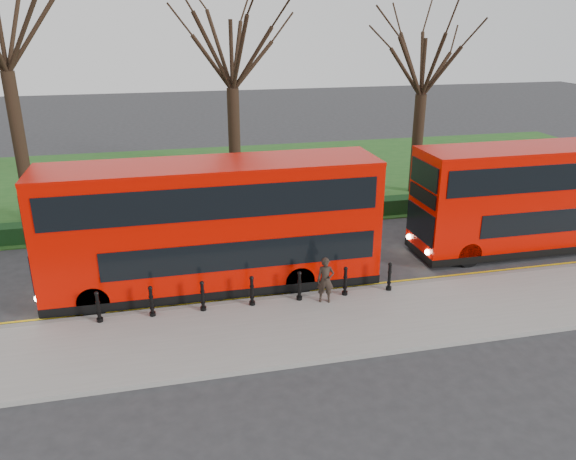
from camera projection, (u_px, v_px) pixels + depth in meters
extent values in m
plane|color=#28282B|center=(221.00, 293.00, 19.84)|extent=(120.00, 120.00, 0.00)
cube|color=gray|center=(232.00, 335.00, 17.08)|extent=(60.00, 4.00, 0.15)
cube|color=slate|center=(224.00, 305.00, 18.90)|extent=(60.00, 0.25, 0.16)
cube|color=#1C4C19|center=(191.00, 181.00, 33.50)|extent=(60.00, 18.00, 0.06)
cube|color=black|center=(203.00, 220.00, 25.90)|extent=(60.00, 0.90, 0.80)
cube|color=yellow|center=(223.00, 302.00, 19.20)|extent=(60.00, 0.10, 0.01)
cube|color=yellow|center=(223.00, 300.00, 19.38)|extent=(60.00, 0.10, 0.01)
cylinder|color=black|center=(20.00, 148.00, 26.03)|extent=(0.60, 0.60, 6.95)
cylinder|color=black|center=(235.00, 148.00, 28.33)|extent=(0.60, 0.60, 5.95)
cylinder|color=black|center=(417.00, 145.00, 30.56)|extent=(0.60, 0.60, 5.36)
cylinder|color=black|center=(98.00, 307.00, 17.54)|extent=(0.15, 0.15, 1.00)
cylinder|color=black|center=(151.00, 302.00, 17.88)|extent=(0.15, 0.15, 1.00)
cylinder|color=black|center=(203.00, 296.00, 18.23)|extent=(0.15, 0.15, 1.00)
cylinder|color=black|center=(252.00, 291.00, 18.57)|extent=(0.15, 0.15, 1.00)
cylinder|color=black|center=(299.00, 286.00, 18.92)|extent=(0.15, 0.15, 1.00)
cylinder|color=black|center=(345.00, 282.00, 19.26)|extent=(0.15, 0.15, 1.00)
cylinder|color=black|center=(389.00, 277.00, 19.61)|extent=(0.15, 0.15, 1.00)
cube|color=#C30A00|center=(213.00, 223.00, 19.43)|extent=(11.51, 2.62, 4.24)
cube|color=black|center=(216.00, 279.00, 20.19)|extent=(11.53, 2.64, 0.31)
cube|color=black|center=(243.00, 255.00, 18.67)|extent=(9.21, 0.04, 0.99)
cube|color=black|center=(215.00, 203.00, 17.83)|extent=(10.88, 0.04, 1.10)
cube|color=black|center=(33.00, 227.00, 18.08)|extent=(0.06, 2.30, 0.58)
cylinder|color=black|center=(93.00, 301.00, 18.21)|extent=(1.05, 0.31, 1.05)
cylinder|color=black|center=(99.00, 272.00, 20.30)|extent=(1.05, 0.31, 1.05)
cylinder|color=black|center=(299.00, 280.00, 19.67)|extent=(1.05, 0.31, 1.05)
cylinder|color=black|center=(285.00, 255.00, 21.77)|extent=(1.05, 0.31, 1.05)
cube|color=#C30A00|center=(545.00, 194.00, 23.02)|extent=(10.95, 2.49, 4.03)
cube|color=black|center=(537.00, 241.00, 23.75)|extent=(10.97, 2.51, 0.30)
cube|color=black|center=(571.00, 177.00, 21.50)|extent=(10.35, 0.04, 1.05)
cube|color=black|center=(423.00, 195.00, 21.74)|extent=(0.06, 2.19, 0.55)
cylinder|color=black|center=(468.00, 254.00, 21.86)|extent=(1.00, 0.30, 1.00)
cylinder|color=black|center=(442.00, 235.00, 23.86)|extent=(1.00, 0.30, 1.00)
cylinder|color=black|center=(575.00, 223.00, 25.25)|extent=(1.00, 0.30, 1.00)
imported|color=black|center=(325.00, 280.00, 18.70)|extent=(0.65, 0.50, 1.58)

